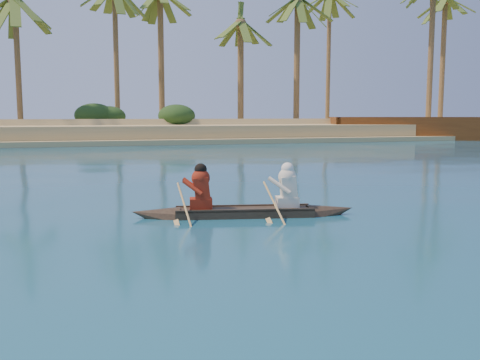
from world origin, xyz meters
name	(u,v)px	position (x,y,z in m)	size (l,w,h in m)	color
sandy_embankment	(33,129)	(0.00, 46.89, 0.53)	(150.00, 51.00, 1.50)	tan
palm_grove	(17,44)	(0.00, 35.00, 8.00)	(110.00, 14.00, 16.00)	#34541D
shrub_cluster	(16,126)	(0.00, 31.50, 1.20)	(100.00, 6.00, 2.40)	#1C3714
canoe	(244,205)	(8.00, -4.00, 0.25)	(4.67, 1.47, 1.28)	#3D3121
barge_right	(411,130)	(31.85, 25.03, 0.78)	(14.10, 8.43, 2.23)	#5F3414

